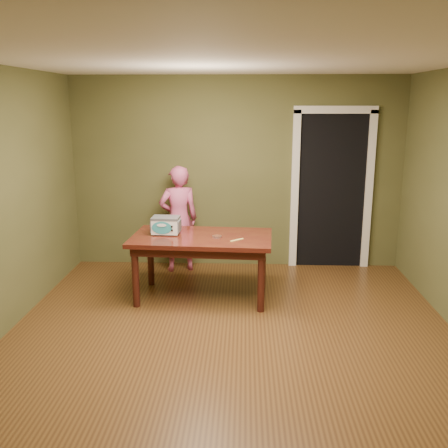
# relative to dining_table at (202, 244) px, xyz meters

# --- Properties ---
(floor) EXTENTS (5.00, 5.00, 0.00)m
(floor) POSITION_rel_dining_table_xyz_m (0.37, -1.23, -0.65)
(floor) COLOR brown
(floor) RESTS_ON ground
(room_shell) EXTENTS (4.52, 5.02, 2.61)m
(room_shell) POSITION_rel_dining_table_xyz_m (0.37, -1.23, 1.06)
(room_shell) COLOR brown
(room_shell) RESTS_ON ground
(doorway) EXTENTS (1.10, 0.66, 2.25)m
(doorway) POSITION_rel_dining_table_xyz_m (1.67, 1.55, 0.41)
(doorway) COLOR black
(doorway) RESTS_ON ground
(dining_table) EXTENTS (1.65, 0.99, 0.75)m
(dining_table) POSITION_rel_dining_table_xyz_m (0.00, 0.00, 0.00)
(dining_table) COLOR #3B100D
(dining_table) RESTS_ON floor
(toy_oven) EXTENTS (0.34, 0.24, 0.21)m
(toy_oven) POSITION_rel_dining_table_xyz_m (-0.42, 0.07, 0.21)
(toy_oven) COLOR #4C4F54
(toy_oven) RESTS_ON dining_table
(baking_pan) EXTENTS (0.10, 0.10, 0.02)m
(baking_pan) POSITION_rel_dining_table_xyz_m (0.18, -0.06, 0.11)
(baking_pan) COLOR silver
(baking_pan) RESTS_ON dining_table
(spatula) EXTENTS (0.15, 0.14, 0.01)m
(spatula) POSITION_rel_dining_table_xyz_m (0.41, -0.17, 0.10)
(spatula) COLOR #E9D865
(spatula) RESTS_ON dining_table
(child) EXTENTS (0.60, 0.48, 1.44)m
(child) POSITION_rel_dining_table_xyz_m (-0.39, 0.97, 0.07)
(child) COLOR #CA5383
(child) RESTS_ON floor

